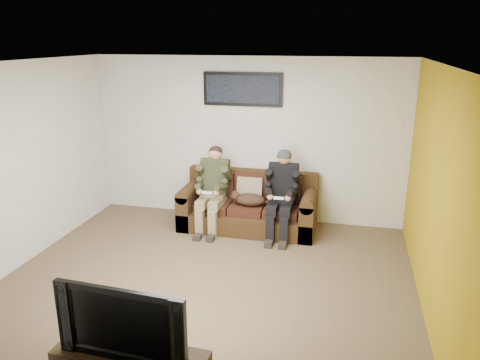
% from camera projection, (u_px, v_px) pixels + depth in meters
% --- Properties ---
extents(floor, '(5.00, 5.00, 0.00)m').
position_uv_depth(floor, '(207.00, 281.00, 5.75)').
color(floor, brown).
rests_on(floor, ground).
extents(ceiling, '(5.00, 5.00, 0.00)m').
position_uv_depth(ceiling, '(202.00, 64.00, 4.99)').
color(ceiling, silver).
rests_on(ceiling, ground).
extents(wall_back, '(5.00, 0.00, 5.00)m').
position_uv_depth(wall_back, '(247.00, 140.00, 7.46)').
color(wall_back, beige).
rests_on(wall_back, ground).
extents(wall_front, '(5.00, 0.00, 5.00)m').
position_uv_depth(wall_front, '(108.00, 271.00, 3.27)').
color(wall_front, beige).
rests_on(wall_front, ground).
extents(wall_left, '(0.00, 4.50, 4.50)m').
position_uv_depth(wall_left, '(16.00, 167.00, 5.92)').
color(wall_left, beige).
rests_on(wall_left, ground).
extents(wall_right, '(0.00, 4.50, 4.50)m').
position_uv_depth(wall_right, '(437.00, 196.00, 4.82)').
color(wall_right, beige).
rests_on(wall_right, ground).
extents(accent_wall_right, '(0.00, 4.50, 4.50)m').
position_uv_depth(accent_wall_right, '(436.00, 196.00, 4.82)').
color(accent_wall_right, '#A48710').
rests_on(accent_wall_right, ground).
extents(sofa, '(2.07, 0.90, 0.85)m').
position_uv_depth(sofa, '(249.00, 207.00, 7.32)').
color(sofa, '#382310').
rests_on(sofa, ground).
extents(throw_pillow, '(0.40, 0.19, 0.39)m').
position_uv_depth(throw_pillow, '(250.00, 189.00, 7.28)').
color(throw_pillow, '#8D775C').
rests_on(throw_pillow, sofa).
extents(throw_blanket, '(0.42, 0.21, 0.08)m').
position_uv_depth(throw_blanket, '(215.00, 168.00, 7.55)').
color(throw_blanket, '#C4AC90').
rests_on(throw_blanket, sofa).
extents(person_left, '(0.51, 0.87, 1.27)m').
position_uv_depth(person_left, '(213.00, 184.00, 7.17)').
color(person_left, '#897955').
rests_on(person_left, sofa).
extents(person_right, '(0.51, 0.86, 1.28)m').
position_uv_depth(person_right, '(282.00, 189.00, 6.93)').
color(person_right, black).
rests_on(person_right, sofa).
extents(cat, '(0.66, 0.26, 0.24)m').
position_uv_depth(cat, '(249.00, 199.00, 7.09)').
color(cat, '#43291A').
rests_on(cat, sofa).
extents(framed_poster, '(1.25, 0.05, 0.52)m').
position_uv_depth(framed_poster, '(243.00, 89.00, 7.21)').
color(framed_poster, black).
rests_on(framed_poster, wall_back).
extents(television, '(1.12, 0.21, 0.64)m').
position_uv_depth(television, '(127.00, 318.00, 3.73)').
color(television, black).
rests_on(television, tv_stand).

